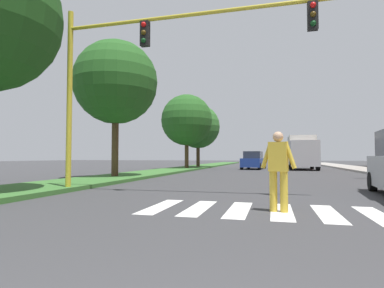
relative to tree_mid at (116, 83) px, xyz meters
name	(u,v)px	position (x,y,z in m)	size (l,w,h in m)	color
ground_plane	(270,169)	(7.84, 15.41, -5.14)	(140.00, 140.00, 0.00)	#38383A
crosswalk	(260,210)	(7.84, -8.10, -5.13)	(4.95, 2.20, 0.01)	silver
median_strip	(186,168)	(0.17, 13.41, -5.06)	(3.12, 64.00, 0.15)	#386B2D
tree_mid	(116,83)	(0.00, 0.00, 0.00)	(4.47, 4.47, 7.24)	#4C3823
tree_far	(187,120)	(0.40, 12.75, -0.58)	(4.72, 4.72, 6.78)	#4C3823
tree_distant	(198,127)	(0.57, 16.54, -0.82)	(4.54, 4.54, 6.44)	#4C3823
sidewalk_right	(369,170)	(15.69, 13.41, -5.06)	(3.00, 64.00, 0.15)	#9E9991
traffic_light_gantry	(145,56)	(4.18, -5.84, -0.76)	(9.28, 0.30, 6.00)	gold
pedestrian_performer	(278,167)	(8.23, -8.16, -4.20)	(0.75, 0.31, 1.69)	gold
sedan_midblock	(254,161)	(6.32, 14.95, -4.36)	(2.20, 4.58, 1.67)	navy
truck_box_delivery	(302,152)	(10.70, 15.29, -3.50)	(2.40, 6.20, 3.10)	#B7B7BC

